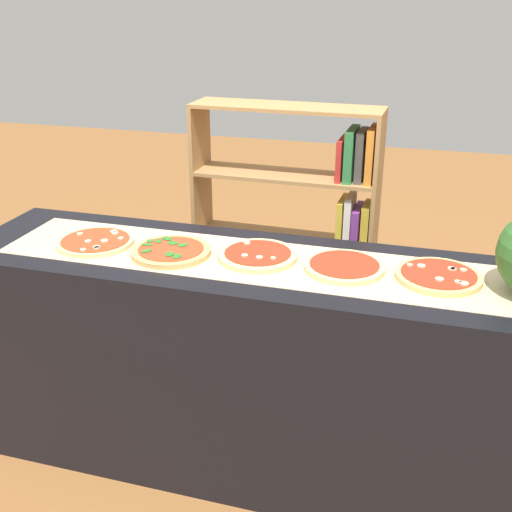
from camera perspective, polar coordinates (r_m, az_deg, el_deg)
The scene contains 9 objects.
ground_plane at distance 2.87m, azimuth 0.00°, elevation -17.68°, with size 12.00×12.00×0.00m, color brown.
counter at distance 2.59m, azimuth 0.00°, elevation -9.89°, with size 2.35×0.62×0.93m, color black.
parchment_paper at distance 2.37m, azimuth 0.00°, elevation -0.42°, with size 2.00×0.41×0.00m, color tan.
pizza_mushroom_0 at distance 2.60m, azimuth -14.38°, elevation 1.26°, with size 0.31×0.31×0.03m.
pizza_spinach_1 at distance 2.45m, azimuth -7.74°, elevation 0.44°, with size 0.31×0.31×0.03m.
pizza_mushroom_2 at distance 2.39m, azimuth 0.16°, elevation 0.08°, with size 0.31×0.31×0.03m.
pizza_plain_3 at distance 2.32m, azimuth 8.03°, elevation -0.95°, with size 0.30×0.30×0.02m.
pizza_mushroom_4 at distance 2.31m, azimuth 16.26°, elevation -1.75°, with size 0.30×0.30×0.03m.
bookshelf at distance 3.23m, azimuth 5.01°, elevation 1.47°, with size 0.94×0.27×1.36m.
Camera 1 is at (0.61, -2.09, 1.88)m, focal length 43.98 mm.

